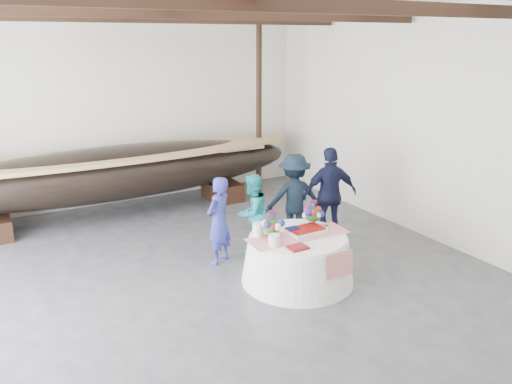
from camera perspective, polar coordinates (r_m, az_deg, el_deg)
floor at (r=7.57m, az=-4.29°, el=-13.80°), size 10.00×12.00×0.01m
wall_back at (r=12.31m, az=-16.77°, el=8.85°), size 10.00×0.02×4.50m
wall_right at (r=9.85m, az=22.84°, el=6.27°), size 0.02×12.00×4.50m
pavilion_structure at (r=7.26m, az=-8.02°, el=17.91°), size 9.80×11.76×4.50m
longboat_display at (r=11.47m, az=-15.69°, el=2.17°), size 8.67×1.73×1.63m
banquet_table at (r=8.36m, az=4.78°, el=-7.56°), size 1.87×1.87×0.80m
tabletop_items at (r=8.24m, az=4.20°, el=-3.78°), size 1.75×0.95×0.40m
guest_woman_blue at (r=8.87m, az=-4.29°, el=-3.26°), size 0.69×0.62×1.59m
guest_woman_teal at (r=9.35m, az=-0.46°, el=-2.44°), size 0.87×0.77×1.49m
guest_man_left at (r=9.87m, az=4.36°, el=-0.63°), size 1.28×0.97×1.75m
guest_man_right at (r=9.91m, az=8.45°, el=-0.27°), size 1.19×0.74×1.89m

